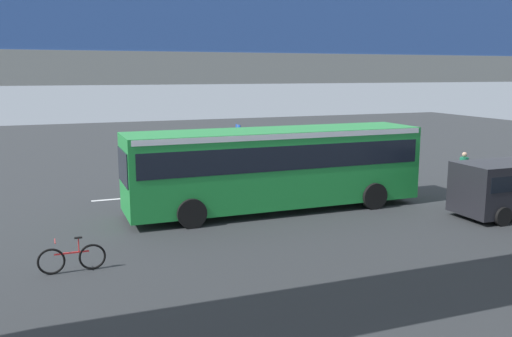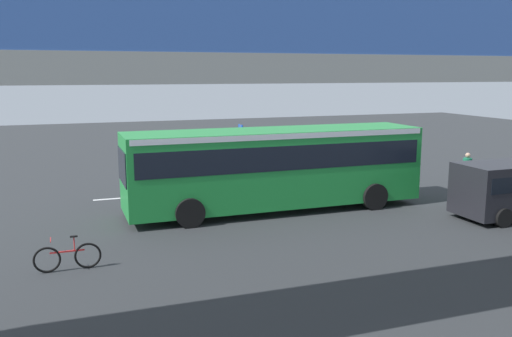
{
  "view_description": "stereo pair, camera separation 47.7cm",
  "coord_description": "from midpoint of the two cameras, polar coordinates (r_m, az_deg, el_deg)",
  "views": [
    {
      "loc": [
        8.56,
        19.85,
        5.31
      ],
      "look_at": [
        1.01,
        0.37,
        1.6
      ],
      "focal_mm": 38.18,
      "sensor_mm": 36.0,
      "label": 1
    },
    {
      "loc": [
        8.11,
        20.02,
        5.31
      ],
      "look_at": [
        1.01,
        0.37,
        1.6
      ],
      "focal_mm": 38.18,
      "sensor_mm": 36.0,
      "label": 2
    }
  ],
  "objects": [
    {
      "name": "lane_dash_centre",
      "position": [
        24.61,
        -4.47,
        -2.42
      ],
      "size": [
        2.0,
        0.2,
        0.01
      ],
      "primitive_type": "cube",
      "color": "silver",
      "rests_on": "ground"
    },
    {
      "name": "lane_dash_left",
      "position": [
        25.93,
        4.08,
        -1.77
      ],
      "size": [
        2.0,
        0.2,
        0.01
      ],
      "primitive_type": "cube",
      "color": "silver",
      "rests_on": "ground"
    },
    {
      "name": "bicycle_red",
      "position": [
        15.68,
        -18.29,
        -8.82
      ],
      "size": [
        1.77,
        0.44,
        0.96
      ],
      "color": "black",
      "rests_on": "ground"
    },
    {
      "name": "city_bus",
      "position": [
        20.97,
        2.67,
        0.65
      ],
      "size": [
        11.54,
        2.85,
        3.15
      ],
      "color": "#1E8C38",
      "rests_on": "ground"
    },
    {
      "name": "pedestrian",
      "position": [
        26.08,
        21.7,
        -0.42
      ],
      "size": [
        0.38,
        0.38,
        1.79
      ],
      "color": "#2D2D38",
      "rests_on": "ground"
    },
    {
      "name": "ground",
      "position": [
        22.25,
        2.75,
        -3.75
      ],
      "size": [
        80.0,
        80.0,
        0.0
      ],
      "primitive_type": "plane",
      "color": "#2D3033"
    },
    {
      "name": "lane_dash_leftmost",
      "position": [
        27.77,
        11.65,
        -1.16
      ],
      "size": [
        2.0,
        0.2,
        0.01
      ],
      "primitive_type": "cube",
      "color": "silver",
      "rests_on": "ground"
    },
    {
      "name": "lane_dash_right",
      "position": [
        23.9,
        -13.77,
        -3.06
      ],
      "size": [
        2.0,
        0.2,
        0.01
      ],
      "primitive_type": "cube",
      "color": "silver",
      "rests_on": "ground"
    },
    {
      "name": "traffic_sign",
      "position": [
        26.53,
        -1.1,
        2.66
      ],
      "size": [
        0.08,
        0.6,
        2.8
      ],
      "color": "slate",
      "rests_on": "ground"
    },
    {
      "name": "pedestrian_overpass",
      "position": [
        12.85,
        20.79,
        8.16
      ],
      "size": [
        31.61,
        2.6,
        6.72
      ],
      "color": "gray",
      "rests_on": "ground"
    }
  ]
}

